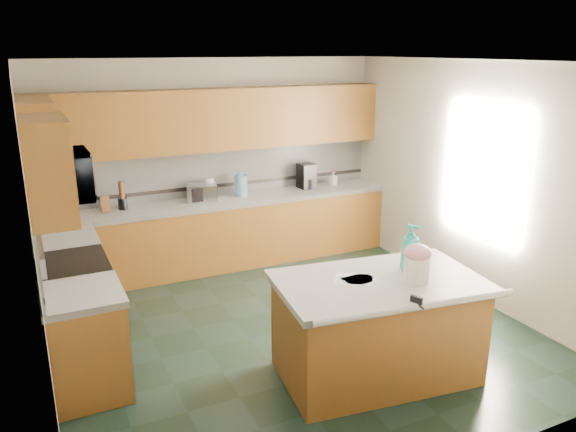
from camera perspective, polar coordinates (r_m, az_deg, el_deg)
floor at (r=5.98m, az=0.16°, el=-11.41°), size 4.60×4.60×0.00m
ceiling at (r=5.27m, az=0.18°, el=15.44°), size 4.60×4.60×0.00m
wall_back at (r=7.57m, az=-7.53°, el=5.40°), size 4.60×0.04×2.70m
wall_front at (r=3.65m, az=16.39°, el=-7.75°), size 4.60×0.04×2.70m
wall_left at (r=4.97m, az=-24.72°, el=-2.06°), size 0.04×4.60×2.70m
wall_right at (r=6.78m, az=18.15°, el=3.38°), size 0.04×4.60×2.70m
back_base_cab at (r=7.51m, az=-6.49°, el=-1.91°), size 4.60×0.60×0.86m
back_countertop at (r=7.38m, az=-6.61°, el=1.47°), size 4.60×0.64×0.06m
back_upper_cab at (r=7.30m, az=-7.24°, el=9.70°), size 4.60×0.33×0.78m
back_backsplash at (r=7.56m, az=-7.42°, el=4.51°), size 4.60×0.02×0.63m
back_accent_band at (r=7.60m, az=-7.35°, el=3.06°), size 4.60×0.01×0.05m
left_base_cab_rear at (r=6.50m, az=-21.29°, el=-6.05°), size 0.60×0.82×0.86m
left_counter_rear at (r=6.34m, az=-21.72°, el=-2.20°), size 0.64×0.82×0.06m
left_base_cab_front at (r=5.11m, az=-19.71°, el=-12.23°), size 0.60×0.72×0.86m
left_counter_front at (r=4.91m, az=-20.24°, el=-7.51°), size 0.64×0.72×0.06m
left_backsplash at (r=5.53m, az=-24.43°, el=-1.47°), size 0.02×2.30×0.63m
left_accent_band at (r=5.58m, az=-24.13°, el=-3.36°), size 0.01×2.30×0.05m
left_upper_cab_rear at (r=6.23m, az=-24.10°, el=7.19°), size 0.33×1.09×0.78m
left_upper_cab_front at (r=4.59m, az=-23.22°, el=4.34°), size 0.33×0.72×0.78m
range_body at (r=5.77m, az=-20.58°, el=-8.78°), size 0.60×0.76×0.88m
range_oven_door at (r=5.80m, az=-17.68°, el=-8.74°), size 0.02×0.68×0.55m
range_cooktop at (r=5.59m, az=-21.06°, el=-4.51°), size 0.62×0.78×0.04m
range_handle at (r=5.66m, az=-17.71°, el=-5.22°), size 0.02×0.66×0.02m
range_backguard at (r=5.54m, az=-23.86°, el=-3.69°), size 0.06×0.76×0.18m
microwave at (r=5.36m, az=-21.99°, el=3.82°), size 0.50×0.73×0.41m
island_base at (r=5.09m, az=9.02°, el=-11.46°), size 1.76×1.15×0.86m
island_top at (r=4.89m, az=9.26°, el=-6.70°), size 1.87×1.26×0.06m
island_bullnose at (r=4.52m, az=13.07°, el=-9.01°), size 1.75×0.28×0.06m
treat_jar at (r=4.86m, az=12.91°, el=-5.29°), size 0.22×0.22×0.23m
treat_jar_lid at (r=4.80m, az=13.02°, el=-3.65°), size 0.24×0.24×0.15m
treat_jar_knob at (r=4.79m, az=13.06°, el=-3.10°), size 0.08×0.03×0.03m
treat_jar_knob_end_l at (r=4.76m, az=12.69°, el=-3.17°), size 0.04×0.04×0.04m
treat_jar_knob_end_r at (r=4.81m, az=13.43°, el=-3.02°), size 0.04×0.04×0.04m
soap_bottle_island at (r=5.04m, az=12.30°, el=-3.19°), size 0.21×0.21×0.43m
paper_sheet_a at (r=4.86m, az=7.24°, el=-6.41°), size 0.28×0.22×0.00m
paper_sheet_b at (r=4.86m, az=6.73°, el=-6.37°), size 0.40×0.38×0.00m
clamp_body at (r=4.51m, az=12.90°, el=-8.47°), size 0.06×0.10×0.09m
clamp_handle at (r=4.48m, az=13.34°, el=-8.97°), size 0.02×0.07×0.02m
knife_block at (r=7.08m, az=-18.08°, el=1.14°), size 0.11×0.15×0.21m
utensil_crock at (r=7.14m, az=-16.44°, el=1.20°), size 0.11×0.11×0.14m
utensil_bundle at (r=7.10m, az=-16.55°, el=2.56°), size 0.07×0.07×0.21m
toaster_oven at (r=7.31m, az=-8.75°, el=2.37°), size 0.43×0.35×0.22m
toaster_oven_door at (r=7.20m, az=-8.47°, el=2.16°), size 0.34×0.01×0.18m
paper_towel at (r=7.39m, az=-7.98°, el=2.77°), size 0.12×0.12×0.27m
paper_towel_base at (r=7.42m, az=-7.94°, el=1.80°), size 0.18×0.18×0.01m
water_jug at (r=7.48m, az=-4.80°, el=3.11°), size 0.17×0.17×0.29m
water_jug_neck at (r=7.45m, az=-4.83°, el=4.33°), size 0.08×0.08×0.04m
coffee_maker at (r=7.89m, az=1.87°, el=4.09°), size 0.22×0.24×0.35m
coffee_carafe at (r=7.87m, az=2.03°, el=3.29°), size 0.14×0.14×0.14m
soap_bottle_back at (r=8.07m, az=4.60°, el=3.82°), size 0.11×0.11×0.20m
soap_back_cap at (r=8.05m, az=4.62°, el=4.63°), size 0.02×0.02×0.03m
window_light_proxy at (r=6.59m, az=19.26°, el=4.25°), size 0.02×1.40×1.10m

